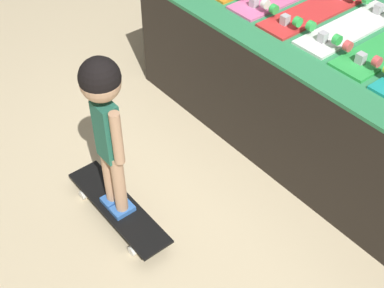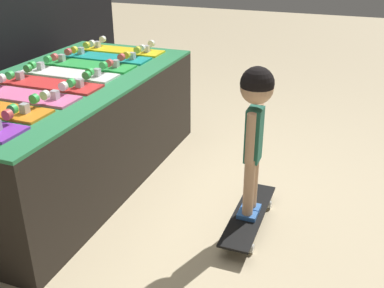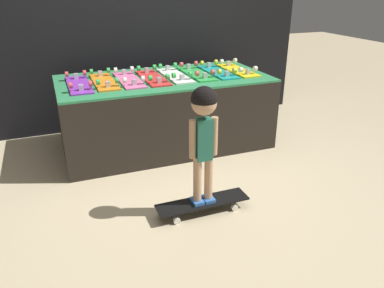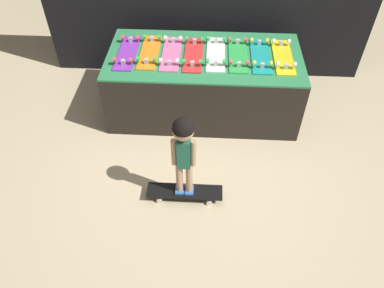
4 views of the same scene
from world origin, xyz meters
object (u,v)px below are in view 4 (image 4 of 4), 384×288
Objects in this scene: skateboard_pink_on_rack at (171,53)px; skateboard_on_floor at (185,192)px; skateboard_green_on_rack at (238,54)px; skateboard_orange_on_rack at (150,51)px; skateboard_purple_on_rack at (127,52)px; skateboard_red_on_rack at (193,54)px; skateboard_white_on_rack at (216,53)px; skateboard_teal_on_rack at (260,55)px; skateboard_yellow_on_rack at (283,56)px; child at (184,144)px.

skateboard_on_floor is at bearing -80.39° from skateboard_pink_on_rack.
skateboard_green_on_rack is (0.72, 0.01, 0.00)m from skateboard_pink_on_rack.
skateboard_orange_on_rack is at bearing 175.99° from skateboard_pink_on_rack.
skateboard_purple_on_rack and skateboard_pink_on_rack have the same top height.
skateboard_on_floor is (-0.01, -1.34, -0.68)m from skateboard_red_on_rack.
skateboard_white_on_rack is (0.48, 0.02, 0.00)m from skateboard_pink_on_rack.
skateboard_green_on_rack is (0.96, -0.01, 0.00)m from skateboard_orange_on_rack.
skateboard_purple_on_rack is 1.44m from skateboard_teal_on_rack.
skateboard_white_on_rack is 0.24m from skateboard_green_on_rack.
skateboard_purple_on_rack is at bearing -178.88° from skateboard_green_on_rack.
skateboard_purple_on_rack is 1.00× the size of skateboard_yellow_on_rack.
skateboard_yellow_on_rack is at bearing 54.28° from skateboard_on_floor.
skateboard_orange_on_rack reaches higher than skateboard_on_floor.
skateboard_purple_on_rack and skateboard_white_on_rack have the same top height.
skateboard_purple_on_rack is 0.96× the size of skateboard_on_floor.
skateboard_orange_on_rack is 1.00× the size of skateboard_red_on_rack.
skateboard_white_on_rack and skateboard_yellow_on_rack have the same top height.
skateboard_yellow_on_rack is at bearing -1.31° from skateboard_white_on_rack.
skateboard_pink_on_rack is at bearing 99.61° from skateboard_on_floor.
child reaches higher than skateboard_orange_on_rack.
skateboard_pink_on_rack is at bearing -4.01° from skateboard_orange_on_rack.
skateboard_red_on_rack is (0.48, -0.02, 0.00)m from skateboard_orange_on_rack.
skateboard_white_on_rack is 1.00× the size of skateboard_teal_on_rack.
skateboard_purple_on_rack and skateboard_orange_on_rack have the same top height.
skateboard_white_on_rack is at bearing 178.58° from skateboard_teal_on_rack.
skateboard_on_floor is at bearing -109.84° from skateboard_green_on_rack.
skateboard_teal_on_rack reaches higher than skateboard_on_floor.
skateboard_yellow_on_rack is 0.76× the size of child.
skateboard_green_on_rack is at bearing -1.21° from skateboard_white_on_rack.
skateboard_yellow_on_rack is (0.24, -0.00, 0.00)m from skateboard_teal_on_rack.
child reaches higher than skateboard_yellow_on_rack.
skateboard_red_on_rack is 0.96× the size of skateboard_on_floor.
child is (0.23, -1.35, -0.03)m from skateboard_pink_on_rack.
skateboard_white_on_rack is 1.00× the size of skateboard_green_on_rack.
skateboard_green_on_rack and skateboard_yellow_on_rack have the same top height.
skateboard_orange_on_rack is at bearing 179.43° from skateboard_teal_on_rack.
skateboard_red_on_rack is (0.24, -0.01, 0.00)m from skateboard_pink_on_rack.
skateboard_on_floor is (-0.25, -1.36, -0.68)m from skateboard_white_on_rack.
skateboard_green_on_rack is at bearing 2.01° from skateboard_red_on_rack.
skateboard_orange_on_rack is 0.24m from skateboard_pink_on_rack.
skateboard_white_on_rack is at bearing 1.70° from skateboard_purple_on_rack.
child reaches higher than skateboard_teal_on_rack.
skateboard_orange_on_rack is 1.00× the size of skateboard_pink_on_rack.
skateboard_white_on_rack is 1.00× the size of skateboard_yellow_on_rack.
skateboard_yellow_on_rack is at bearing 54.56° from child.
skateboard_yellow_on_rack is at bearing -0.65° from skateboard_orange_on_rack.
skateboard_pink_on_rack is at bearing 178.79° from skateboard_red_on_rack.
skateboard_green_on_rack is at bearing 178.65° from skateboard_yellow_on_rack.
skateboard_red_on_rack is 1.50m from skateboard_on_floor.
skateboard_red_on_rack is at bearing 89.80° from child.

